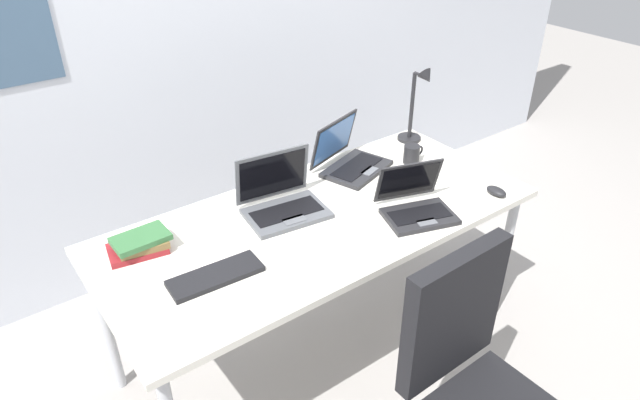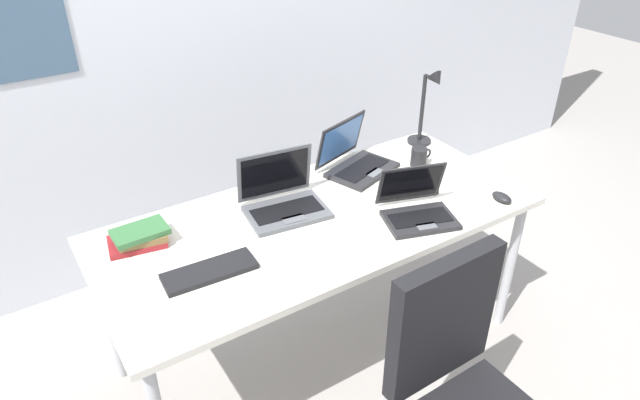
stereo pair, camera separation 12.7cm
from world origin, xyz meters
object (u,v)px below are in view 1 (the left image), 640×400
(laptop_mid_desk, at_px, (416,205))
(book_stack, at_px, (140,244))
(laptop_front_left, at_px, (282,201))
(desk_lamp, at_px, (417,106))
(laptop_far_corner, at_px, (350,159))
(coffee_mug, at_px, (412,154))
(external_keyboard, at_px, (216,276))
(cell_phone, at_px, (426,181))
(computer_mouse, at_px, (496,191))

(laptop_mid_desk, distance_m, book_stack, 1.09)
(laptop_front_left, distance_m, laptop_mid_desk, 0.55)
(desk_lamp, xyz_separation_m, laptop_far_corner, (-0.44, -0.03, -0.15))
(laptop_mid_desk, xyz_separation_m, coffee_mug, (0.30, 0.34, 0.00))
(external_keyboard, distance_m, coffee_mug, 1.18)
(laptop_front_left, height_order, cell_phone, laptop_front_left)
(laptop_mid_desk, xyz_separation_m, book_stack, (-1.00, 0.42, -0.01))
(laptop_mid_desk, distance_m, external_keyboard, 0.86)
(computer_mouse, height_order, cell_phone, computer_mouse)
(cell_phone, bearing_deg, desk_lamp, 97.78)
(external_keyboard, relative_size, computer_mouse, 3.44)
(laptop_mid_desk, xyz_separation_m, external_keyboard, (-0.85, 0.12, -0.03))
(laptop_front_left, bearing_deg, coffee_mug, -0.30)
(external_keyboard, distance_m, cell_phone, 1.08)
(cell_phone, height_order, book_stack, book_stack)
(laptop_front_left, bearing_deg, book_stack, 172.02)
(laptop_front_left, height_order, laptop_far_corner, laptop_front_left)
(desk_lamp, height_order, book_stack, desk_lamp)
(laptop_front_left, relative_size, computer_mouse, 3.70)
(laptop_front_left, relative_size, coffee_mug, 3.14)
(laptop_far_corner, relative_size, computer_mouse, 3.96)
(external_keyboard, relative_size, cell_phone, 2.43)
(laptop_mid_desk, bearing_deg, desk_lamp, 46.10)
(laptop_far_corner, height_order, coffee_mug, laptop_far_corner)
(desk_lamp, distance_m, cell_phone, 0.46)
(desk_lamp, relative_size, coffee_mug, 3.54)
(book_stack, bearing_deg, laptop_far_corner, 2.46)
(cell_phone, bearing_deg, laptop_far_corner, 166.67)
(laptop_front_left, distance_m, cell_phone, 0.68)
(coffee_mug, bearing_deg, laptop_far_corner, 155.01)
(external_keyboard, bearing_deg, book_stack, 119.80)
(laptop_mid_desk, relative_size, book_stack, 1.46)
(laptop_far_corner, relative_size, book_stack, 1.63)
(computer_mouse, bearing_deg, coffee_mug, 100.61)
(laptop_front_left, bearing_deg, laptop_far_corner, 15.31)
(coffee_mug, bearing_deg, laptop_front_left, 179.70)
(laptop_mid_desk, bearing_deg, coffee_mug, 47.87)
(laptop_front_left, bearing_deg, external_keyboard, -152.34)
(laptop_far_corner, xyz_separation_m, cell_phone, (0.20, -0.31, -0.04))
(cell_phone, xyz_separation_m, book_stack, (-1.23, 0.26, 0.03))
(desk_lamp, xyz_separation_m, laptop_front_left, (-0.90, -0.15, -0.15))
(laptop_far_corner, height_order, laptop_mid_desk, laptop_far_corner)
(laptop_front_left, xyz_separation_m, external_keyboard, (-0.42, -0.22, -0.04))
(computer_mouse, relative_size, book_stack, 0.41)
(cell_phone, relative_size, book_stack, 0.58)
(external_keyboard, bearing_deg, laptop_mid_desk, -4.52)
(computer_mouse, bearing_deg, laptop_mid_desk, 165.34)
(desk_lamp, relative_size, laptop_far_corner, 1.05)
(laptop_far_corner, distance_m, coffee_mug, 0.30)
(desk_lamp, bearing_deg, laptop_front_left, -170.51)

